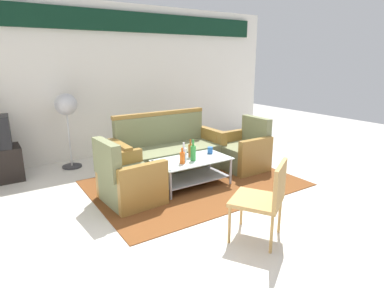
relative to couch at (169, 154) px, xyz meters
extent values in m
plane|color=beige|center=(0.06, -1.48, -0.32)|extent=(14.00, 14.00, 0.00)
cube|color=silver|center=(0.06, 1.58, 1.08)|extent=(6.52, 0.12, 2.80)
cube|color=black|center=(0.06, 1.49, 2.15)|extent=(5.76, 0.08, 0.36)
cube|color=brown|center=(0.08, -0.66, -0.31)|extent=(2.96, 2.10, 0.01)
cube|color=#6B704C|center=(0.00, -0.05, -0.10)|extent=(1.60, 0.71, 0.42)
cube|color=#6B704C|center=(0.00, 0.27, 0.35)|extent=(1.60, 0.15, 0.48)
cube|color=olive|center=(0.84, -0.05, 0.00)|extent=(0.12, 0.70, 0.62)
cube|color=olive|center=(-0.84, -0.06, 0.00)|extent=(0.12, 0.70, 0.62)
cube|color=olive|center=(0.00, 0.27, 0.62)|extent=(1.64, 0.11, 0.06)
cube|color=#6B704C|center=(-0.95, -0.72, -0.11)|extent=(0.70, 0.65, 0.40)
cube|color=#6B704C|center=(-1.26, -0.74, 0.32)|extent=(0.16, 0.61, 0.45)
cube|color=olive|center=(-0.98, -0.39, -0.02)|extent=(0.67, 0.15, 0.58)
cube|color=olive|center=(-0.93, -1.04, -0.02)|extent=(0.67, 0.15, 0.58)
cube|color=#6B704C|center=(1.10, -0.54, -0.11)|extent=(0.66, 0.60, 0.40)
cube|color=#6B704C|center=(1.41, -0.54, 0.32)|extent=(0.12, 0.60, 0.45)
cube|color=olive|center=(1.10, -0.87, -0.02)|extent=(0.66, 0.10, 0.58)
cube|color=olive|center=(1.11, -0.21, -0.02)|extent=(0.66, 0.10, 0.58)
cube|color=silver|center=(-0.01, -0.72, 0.09)|extent=(1.10, 0.60, 0.02)
cube|color=#9E9EA5|center=(-0.01, -0.72, -0.19)|extent=(1.00, 0.52, 0.02)
cylinder|color=#9E9EA5|center=(-0.52, -0.46, -0.11)|extent=(0.04, 0.04, 0.40)
cylinder|color=#9E9EA5|center=(0.50, -0.46, -0.11)|extent=(0.04, 0.04, 0.40)
cylinder|color=#9E9EA5|center=(-0.52, -0.98, -0.11)|extent=(0.04, 0.04, 0.40)
cylinder|color=#9E9EA5|center=(0.50, -0.98, -0.11)|extent=(0.04, 0.04, 0.40)
cylinder|color=brown|center=(0.03, -0.61, 0.19)|extent=(0.07, 0.07, 0.19)
cylinder|color=brown|center=(0.03, -0.61, 0.32)|extent=(0.02, 0.02, 0.08)
cylinder|color=#D85919|center=(-0.23, -0.80, 0.17)|extent=(0.07, 0.07, 0.16)
cylinder|color=#D85919|center=(-0.23, -0.80, 0.29)|extent=(0.03, 0.03, 0.07)
cylinder|color=silver|center=(-0.16, -0.73, 0.19)|extent=(0.08, 0.08, 0.19)
cylinder|color=silver|center=(-0.16, -0.73, 0.33)|extent=(0.03, 0.03, 0.08)
cylinder|color=#2D8C38|center=(-0.03, -0.77, 0.20)|extent=(0.08, 0.08, 0.21)
cylinder|color=#2D8C38|center=(-0.03, -0.77, 0.35)|extent=(0.03, 0.03, 0.09)
cylinder|color=#2659A5|center=(0.38, -0.62, 0.14)|extent=(0.08, 0.08, 0.10)
cylinder|color=#2D2D33|center=(-1.28, 1.12, -0.30)|extent=(0.32, 0.32, 0.03)
cylinder|color=#B2B2B7|center=(-1.28, 1.12, 0.19)|extent=(0.03, 0.03, 0.95)
sphere|color=#B2B2B7|center=(-1.28, 1.12, 0.77)|extent=(0.36, 0.36, 0.36)
cube|color=#AD844C|center=(-0.24, -2.26, 0.10)|extent=(0.66, 0.66, 0.04)
cube|color=#AD844C|center=(-0.13, -2.45, 0.32)|extent=(0.43, 0.29, 0.40)
cylinder|color=#AD844C|center=(-0.53, -2.19, -0.11)|extent=(0.03, 0.03, 0.42)
cylinder|color=#AD844C|center=(-0.17, -1.97, -0.11)|extent=(0.03, 0.03, 0.42)
cylinder|color=#AD844C|center=(-0.31, -2.55, -0.11)|extent=(0.03, 0.03, 0.42)
cylinder|color=#AD844C|center=(0.05, -2.33, -0.11)|extent=(0.03, 0.03, 0.42)
camera|label=1|loc=(-2.44, -4.42, 1.50)|focal=30.15mm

